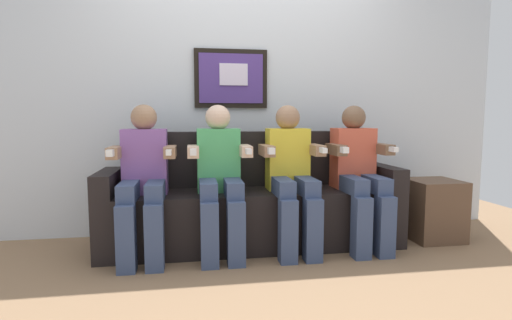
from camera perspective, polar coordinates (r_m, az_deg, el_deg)
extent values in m
plane|color=#8C6B4C|center=(2.96, 0.48, -13.93)|extent=(6.14, 6.14, 0.00)
cube|color=silver|center=(3.55, -1.63, 10.73)|extent=(4.72, 0.05, 2.60)
cube|color=black|center=(3.50, -3.63, 11.61)|extent=(0.63, 0.03, 0.50)
cube|color=#4C337F|center=(3.48, -3.60, 11.64)|extent=(0.55, 0.02, 0.42)
cube|color=silver|center=(3.48, -3.25, 12.20)|extent=(0.24, 0.02, 0.18)
cube|color=black|center=(3.16, -0.41, -8.32)|extent=(2.04, 0.58, 0.45)
cube|color=black|center=(3.30, -1.01, 0.22)|extent=(2.04, 0.14, 0.45)
cube|color=black|center=(3.17, -20.44, -7.10)|extent=(0.14, 0.58, 0.62)
cube|color=black|center=(3.48, 17.72, -5.86)|extent=(0.14, 0.58, 0.62)
cube|color=#8C59A5|center=(3.05, -15.67, -0.19)|extent=(0.32, 0.20, 0.48)
sphere|color=#9E7556|center=(3.04, -15.85, 5.92)|extent=(0.19, 0.19, 0.19)
cube|color=#38476B|center=(2.89, -17.79, -4.19)|extent=(0.12, 0.40, 0.12)
cube|color=#38476B|center=(2.87, -14.23, -4.16)|extent=(0.12, 0.40, 0.12)
cube|color=#38476B|center=(2.77, -18.21, -10.74)|extent=(0.12, 0.12, 0.45)
cube|color=#38476B|center=(2.74, -14.43, -10.77)|extent=(0.12, 0.12, 0.45)
cube|color=#9E7556|center=(2.96, -19.64, 1.04)|extent=(0.08, 0.28, 0.08)
cube|color=#9E7556|center=(2.91, -12.26, 1.18)|extent=(0.08, 0.28, 0.08)
cube|color=white|center=(2.75, -12.44, 1.11)|extent=(0.04, 0.13, 0.04)
cube|color=white|center=(2.80, -20.23, 0.96)|extent=(0.04, 0.10, 0.04)
cube|color=#4CB266|center=(3.04, -5.45, -0.02)|extent=(0.32, 0.20, 0.48)
sphere|color=beige|center=(3.02, -5.51, 6.12)|extent=(0.19, 0.19, 0.19)
cube|color=#38476B|center=(2.86, -6.95, -4.05)|extent=(0.12, 0.40, 0.12)
cube|color=#38476B|center=(2.88, -3.36, -3.97)|extent=(0.12, 0.40, 0.12)
cube|color=#38476B|center=(2.73, -6.70, -10.67)|extent=(0.12, 0.12, 0.45)
cube|color=#38476B|center=(2.75, -2.88, -10.56)|extent=(0.12, 0.12, 0.45)
cube|color=beige|center=(2.91, -9.05, 1.24)|extent=(0.08, 0.28, 0.08)
cube|color=beige|center=(2.93, -1.61, 1.35)|extent=(0.08, 0.28, 0.08)
cube|color=white|center=(2.77, -1.17, 1.29)|extent=(0.04, 0.13, 0.04)
cube|color=white|center=(2.75, -9.04, 1.17)|extent=(0.04, 0.10, 0.04)
cube|color=yellow|center=(3.12, 4.54, 0.15)|extent=(0.32, 0.20, 0.48)
sphere|color=#9E7556|center=(3.11, 4.59, 6.13)|extent=(0.19, 0.19, 0.19)
cube|color=#38476B|center=(2.93, 3.73, -3.77)|extent=(0.12, 0.40, 0.12)
cube|color=#38476B|center=(2.98, 7.11, -3.66)|extent=(0.12, 0.40, 0.12)
cube|color=#38476B|center=(2.81, 4.62, -10.20)|extent=(0.12, 0.12, 0.45)
cube|color=#38476B|center=(2.86, 8.18, -9.96)|extent=(0.12, 0.12, 0.45)
cube|color=#9E7556|center=(2.96, 1.53, 1.39)|extent=(0.08, 0.28, 0.08)
cube|color=#9E7556|center=(3.05, 8.55, 1.47)|extent=(0.08, 0.28, 0.08)
cube|color=white|center=(2.90, 9.52, 1.42)|extent=(0.04, 0.13, 0.04)
cube|color=white|center=(2.80, 2.14, 1.34)|extent=(0.04, 0.10, 0.04)
cube|color=#D8593F|center=(3.30, 13.75, 0.30)|extent=(0.32, 0.20, 0.48)
sphere|color=brown|center=(3.28, 13.89, 5.97)|extent=(0.19, 0.19, 0.19)
cube|color=#38476B|center=(3.10, 13.58, -3.40)|extent=(0.12, 0.40, 0.12)
cube|color=#38476B|center=(3.17, 16.58, -3.27)|extent=(0.12, 0.40, 0.12)
cube|color=#38476B|center=(2.98, 14.94, -9.42)|extent=(0.12, 0.12, 0.45)
cube|color=#38476B|center=(3.06, 18.06, -9.12)|extent=(0.12, 0.12, 0.45)
cube|color=brown|center=(3.11, 11.42, 1.50)|extent=(0.08, 0.28, 0.08)
cube|color=brown|center=(3.26, 17.69, 1.54)|extent=(0.08, 0.28, 0.08)
cube|color=white|center=(3.12, 19.02, 1.49)|extent=(0.04, 0.13, 0.04)
cube|color=white|center=(2.96, 12.52, 1.44)|extent=(0.04, 0.10, 0.04)
cube|color=brown|center=(3.64, 24.14, -6.54)|extent=(0.40, 0.40, 0.50)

